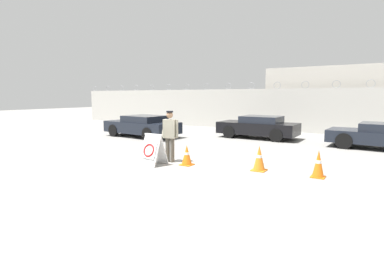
# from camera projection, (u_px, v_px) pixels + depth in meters

# --- Properties ---
(ground_plane) EXTENTS (90.00, 90.00, 0.00)m
(ground_plane) POSITION_uv_depth(u_px,v_px,m) (184.00, 162.00, 10.52)
(ground_plane) COLOR gray
(perimeter_wall) EXTENTS (36.00, 0.30, 3.25)m
(perimeter_wall) POSITION_uv_depth(u_px,v_px,m) (276.00, 110.00, 19.79)
(perimeter_wall) COLOR beige
(perimeter_wall) RESTS_ON ground_plane
(building_block) EXTENTS (9.63, 6.08, 4.30)m
(building_block) POSITION_uv_depth(u_px,v_px,m) (342.00, 98.00, 21.99)
(building_block) COLOR beige
(building_block) RESTS_ON ground_plane
(barricade_sign) EXTENTS (0.72, 0.79, 1.06)m
(barricade_sign) POSITION_uv_depth(u_px,v_px,m) (152.00, 149.00, 10.07)
(barricade_sign) COLOR white
(barricade_sign) RESTS_ON ground_plane
(security_guard) EXTENTS (0.67, 0.37, 1.80)m
(security_guard) POSITION_uv_depth(u_px,v_px,m) (170.00, 133.00, 10.46)
(security_guard) COLOR #514C42
(security_guard) RESTS_ON ground_plane
(traffic_cone_near) EXTENTS (0.38, 0.38, 0.80)m
(traffic_cone_near) POSITION_uv_depth(u_px,v_px,m) (318.00, 164.00, 8.52)
(traffic_cone_near) COLOR orange
(traffic_cone_near) RESTS_ON ground_plane
(traffic_cone_mid) EXTENTS (0.43, 0.43, 0.79)m
(traffic_cone_mid) POSITION_uv_depth(u_px,v_px,m) (259.00, 158.00, 9.29)
(traffic_cone_mid) COLOR orange
(traffic_cone_mid) RESTS_ON ground_plane
(traffic_cone_far) EXTENTS (0.41, 0.41, 0.68)m
(traffic_cone_far) POSITION_uv_depth(u_px,v_px,m) (187.00, 155.00, 10.05)
(traffic_cone_far) COLOR orange
(traffic_cone_far) RESTS_ON ground_plane
(parked_car_front_coupe) EXTENTS (4.52, 2.27, 1.21)m
(parked_car_front_coupe) POSITION_uv_depth(u_px,v_px,m) (142.00, 126.00, 17.03)
(parked_car_front_coupe) COLOR black
(parked_car_front_coupe) RESTS_ON ground_plane
(parked_car_rear_sedan) EXTENTS (4.27, 1.97, 1.23)m
(parked_car_rear_sedan) POSITION_uv_depth(u_px,v_px,m) (258.00, 127.00, 16.44)
(parked_car_rear_sedan) COLOR black
(parked_car_rear_sedan) RESTS_ON ground_plane
(parked_car_far_side) EXTENTS (4.33, 2.18, 1.14)m
(parked_car_far_side) POSITION_uv_depth(u_px,v_px,m) (382.00, 136.00, 13.02)
(parked_car_far_side) COLOR black
(parked_car_far_side) RESTS_ON ground_plane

